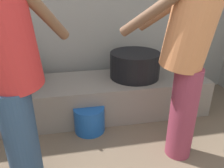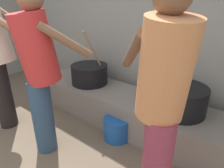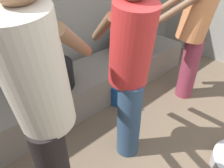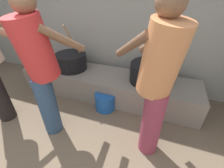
{
  "view_description": "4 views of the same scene",
  "coord_description": "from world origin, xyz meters",
  "views": [
    {
      "loc": [
        0.4,
        -0.09,
        1.26
      ],
      "look_at": [
        0.68,
        1.35,
        0.6
      ],
      "focal_mm": 34.87,
      "sensor_mm": 36.0,
      "label": 1
    },
    {
      "loc": [
        1.61,
        0.2,
        1.41
      ],
      "look_at": [
        0.76,
        1.27,
        0.84
      ],
      "focal_mm": 31.96,
      "sensor_mm": 36.0,
      "label": 2
    },
    {
      "loc": [
        -0.95,
        0.19,
        1.65
      ],
      "look_at": [
        0.05,
        1.28,
        0.65
      ],
      "focal_mm": 34.68,
      "sensor_mm": 36.0,
      "label": 3
    },
    {
      "loc": [
        1.19,
        0.07,
        1.53
      ],
      "look_at": [
        0.82,
        1.13,
        0.8
      ],
      "focal_mm": 24.65,
      "sensor_mm": 36.0,
      "label": 4
    }
  ],
  "objects": [
    {
      "name": "cooking_pot_main",
      "position": [
        -0.17,
        1.97,
        0.51
      ],
      "size": [
        0.48,
        0.48,
        0.7
      ],
      "color": "black",
      "rests_on": "hearth_ledge"
    },
    {
      "name": "cooking_pot_secondary",
      "position": [
        1.05,
        1.98,
        0.52
      ],
      "size": [
        0.52,
        0.52,
        0.27
      ],
      "color": "black",
      "rests_on": "hearth_ledge"
    },
    {
      "name": "cook_in_orange_shirt",
      "position": [
        1.18,
        1.23,
        0.88
      ],
      "size": [
        0.68,
        0.68,
        1.54
      ],
      "color": "#8C3347",
      "rests_on": "ground_plane"
    },
    {
      "name": "bucket_blue_plastic",
      "position": [
        0.53,
        1.66,
        0.12
      ],
      "size": [
        0.29,
        0.29,
        0.25
      ],
      "primitive_type": "cylinder",
      "color": "#194C99",
      "rests_on": "ground_plane"
    },
    {
      "name": "cook_in_red_shirt",
      "position": [
        0.08,
        1.11,
        0.87
      ],
      "size": [
        0.55,
        0.72,
        1.53
      ],
      "color": "navy",
      "rests_on": "ground_plane"
    },
    {
      "name": "hearth_ledge",
      "position": [
        0.44,
        1.96,
        0.19
      ],
      "size": [
        2.71,
        0.6,
        0.38
      ],
      "primitive_type": "cube",
      "color": "slate",
      "rests_on": "ground_plane"
    },
    {
      "name": "block_enclosure_rear",
      "position": [
        0.0,
        2.48,
        1.05
      ],
      "size": [
        5.23,
        0.2,
        2.11
      ],
      "primitive_type": "cube",
      "color": "gray",
      "rests_on": "ground_plane"
    }
  ]
}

